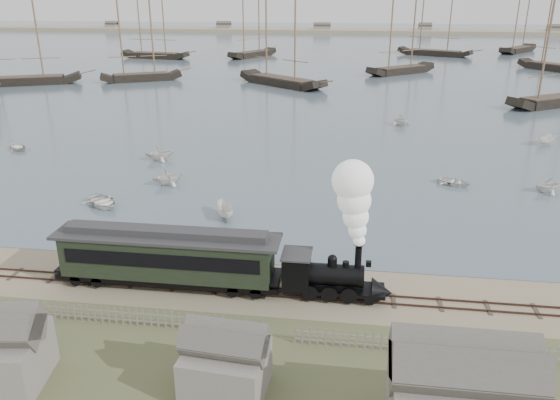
# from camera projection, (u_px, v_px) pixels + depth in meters

# --- Properties ---
(ground) EXTENTS (600.00, 600.00, 0.00)m
(ground) POSITION_uv_depth(u_px,v_px,m) (237.00, 276.00, 39.29)
(ground) COLOR tan
(ground) RESTS_ON ground
(harbor_water) EXTENTS (600.00, 336.00, 0.06)m
(harbor_water) POSITION_uv_depth(u_px,v_px,m) (335.00, 48.00, 196.57)
(harbor_water) COLOR #41505D
(harbor_water) RESTS_ON ground
(rail_track) EXTENTS (120.00, 1.80, 0.16)m
(rail_track) POSITION_uv_depth(u_px,v_px,m) (231.00, 289.00, 37.43)
(rail_track) COLOR #3E2721
(rail_track) RESTS_ON ground
(picket_fence_west) EXTENTS (19.00, 0.10, 1.20)m
(picket_fence_west) POSITION_uv_depth(u_px,v_px,m) (110.00, 323.00, 33.64)
(picket_fence_west) COLOR slate
(picket_fence_west) RESTS_ON ground
(picket_fence_east) EXTENTS (15.00, 0.10, 1.20)m
(picket_fence_east) POSITION_uv_depth(u_px,v_px,m) (426.00, 354.00, 30.77)
(picket_fence_east) COLOR slate
(picket_fence_east) RESTS_ON ground
(shed_mid) EXTENTS (4.00, 3.50, 3.60)m
(shed_mid) POSITION_uv_depth(u_px,v_px,m) (227.00, 391.00, 27.94)
(shed_mid) COLOR slate
(shed_mid) RESTS_ON ground
(far_spit) EXTENTS (500.00, 20.00, 1.80)m
(far_spit) POSITION_uv_depth(u_px,v_px,m) (342.00, 33.00, 270.59)
(far_spit) COLOR tan
(far_spit) RESTS_ON ground
(locomotive) EXTENTS (7.33, 2.74, 9.13)m
(locomotive) POSITION_uv_depth(u_px,v_px,m) (348.00, 241.00, 34.95)
(locomotive) COLOR black
(locomotive) RESTS_ON ground
(passenger_coach) EXTENTS (15.48, 2.99, 3.76)m
(passenger_coach) POSITION_uv_depth(u_px,v_px,m) (167.00, 255.00, 37.15)
(passenger_coach) COLOR black
(passenger_coach) RESTS_ON ground
(beached_dinghy) EXTENTS (4.10, 4.49, 0.76)m
(beached_dinghy) POSITION_uv_depth(u_px,v_px,m) (195.00, 266.00, 39.88)
(beached_dinghy) COLOR silver
(beached_dinghy) RESTS_ON ground
(rowboat_0) EXTENTS (5.11, 5.25, 0.89)m
(rowboat_0) POSITION_uv_depth(u_px,v_px,m) (102.00, 201.00, 51.76)
(rowboat_0) COLOR silver
(rowboat_0) RESTS_ON harbor_water
(rowboat_1) EXTENTS (4.23, 4.45, 1.83)m
(rowboat_1) POSITION_uv_depth(u_px,v_px,m) (159.00, 153.00, 65.78)
(rowboat_1) COLOR silver
(rowboat_1) RESTS_ON harbor_water
(rowboat_2) EXTENTS (3.59, 2.45, 1.30)m
(rowboat_2) POSITION_uv_depth(u_px,v_px,m) (225.00, 211.00, 49.02)
(rowboat_2) COLOR silver
(rowboat_2) RESTS_ON harbor_water
(rowboat_3) EXTENTS (3.76, 4.20, 0.72)m
(rowboat_3) POSITION_uv_depth(u_px,v_px,m) (454.00, 182.00, 57.45)
(rowboat_3) COLOR silver
(rowboat_3) RESTS_ON harbor_water
(rowboat_4) EXTENTS (3.49, 3.74, 1.59)m
(rowboat_4) POSITION_uv_depth(u_px,v_px,m) (549.00, 185.00, 55.23)
(rowboat_4) COLOR silver
(rowboat_4) RESTS_ON harbor_water
(rowboat_5) EXTENTS (3.04, 3.52, 1.32)m
(rowboat_5) POSITION_uv_depth(u_px,v_px,m) (546.00, 140.00, 72.38)
(rowboat_5) COLOR silver
(rowboat_5) RESTS_ON harbor_water
(rowboat_6) EXTENTS (3.96, 4.14, 0.70)m
(rowboat_6) POSITION_uv_depth(u_px,v_px,m) (17.00, 147.00, 70.46)
(rowboat_6) COLOR silver
(rowboat_6) RESTS_ON harbor_water
(rowboat_7) EXTENTS (4.40, 4.27, 1.77)m
(rowboat_7) POSITION_uv_depth(u_px,v_px,m) (400.00, 119.00, 82.91)
(rowboat_7) COLOR silver
(rowboat_7) RESTS_ON harbor_water
(rowboat_8) EXTENTS (4.36, 4.44, 1.77)m
(rowboat_8) POSITION_uv_depth(u_px,v_px,m) (168.00, 176.00, 57.45)
(rowboat_8) COLOR silver
(rowboat_8) RESTS_ON harbor_water
(schooner_0) EXTENTS (23.75, 14.64, 20.00)m
(schooner_0) POSITION_uv_depth(u_px,v_px,m) (17.00, 37.00, 116.05)
(schooner_0) COLOR black
(schooner_0) RESTS_ON harbor_water
(schooner_1) EXTENTS (17.63, 12.10, 20.00)m
(schooner_1) POSITION_uv_depth(u_px,v_px,m) (138.00, 35.00, 120.75)
(schooner_1) COLOR black
(schooner_1) RESTS_ON harbor_water
(schooner_2) EXTENTS (21.25, 18.57, 20.00)m
(schooner_2) POSITION_uv_depth(u_px,v_px,m) (282.00, 38.00, 115.00)
(schooner_2) COLOR black
(schooner_2) RESTS_ON harbor_water
(schooner_3) EXTENTS (18.00, 16.85, 20.00)m
(schooner_3) POSITION_uv_depth(u_px,v_px,m) (404.00, 32.00, 131.84)
(schooner_3) COLOR black
(schooner_3) RESTS_ON harbor_water
(schooner_6) EXTENTS (21.81, 8.25, 20.00)m
(schooner_6) POSITION_uv_depth(u_px,v_px,m) (153.00, 24.00, 162.91)
(schooner_6) COLOR black
(schooner_6) RESTS_ON harbor_water
(schooner_7) EXTENTS (13.33, 19.30, 20.00)m
(schooner_7) POSITION_uv_depth(u_px,v_px,m) (252.00, 23.00, 166.31)
(schooner_7) COLOR black
(schooner_7) RESTS_ON harbor_water
(schooner_8) EXTENTS (23.22, 14.60, 20.00)m
(schooner_8) POSITION_uv_depth(u_px,v_px,m) (437.00, 23.00, 169.82)
(schooner_8) COLOR black
(schooner_8) RESTS_ON harbor_water
(schooner_9) EXTENTS (16.43, 19.99, 20.00)m
(schooner_9) POSITION_uv_depth(u_px,v_px,m) (522.00, 21.00, 179.05)
(schooner_9) COLOR black
(schooner_9) RESTS_ON harbor_water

